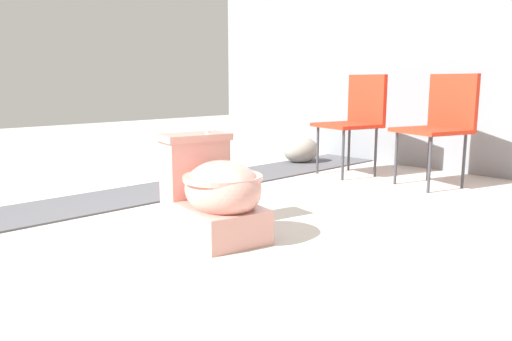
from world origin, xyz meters
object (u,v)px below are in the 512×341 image
(toilet, at_px, (214,193))
(folding_chair_left, at_px, (357,114))
(folding_chair_middle, at_px, (442,118))
(boulder_near, at_px, (301,150))

(toilet, relative_size, folding_chair_left, 0.83)
(folding_chair_middle, bearing_deg, toilet, 11.44)
(toilet, bearing_deg, folding_chair_middle, 95.60)
(folding_chair_left, height_order, folding_chair_middle, same)
(boulder_near, bearing_deg, folding_chair_middle, -1.09)
(toilet, bearing_deg, boulder_near, 131.68)
(folding_chair_left, bearing_deg, boulder_near, -83.52)
(folding_chair_left, relative_size, folding_chair_middle, 1.00)
(toilet, distance_m, boulder_near, 2.38)
(boulder_near, bearing_deg, folding_chair_left, -8.25)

